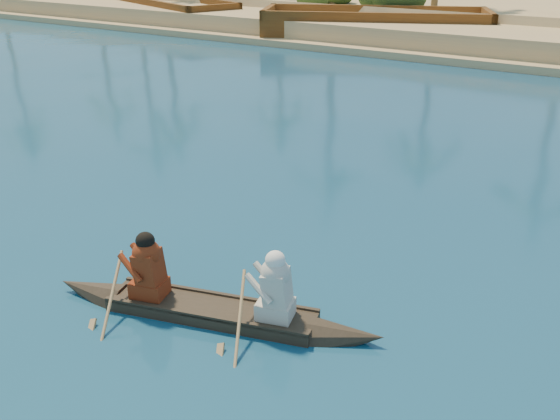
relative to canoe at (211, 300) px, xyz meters
The scene contains 4 objects.
ground 2.26m from the canoe, 18.31° to the left, with size 160.00×160.00×0.00m, color #0C294E.
canoe is the anchor object (origin of this frame).
barge_left 37.57m from the canoe, 132.49° to the left, with size 12.58×7.99×1.99m.
barge_mid 29.41m from the canoe, 109.61° to the left, with size 13.43×9.15×2.13m.
Camera 1 is at (3.39, -7.29, 5.63)m, focal length 40.00 mm.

